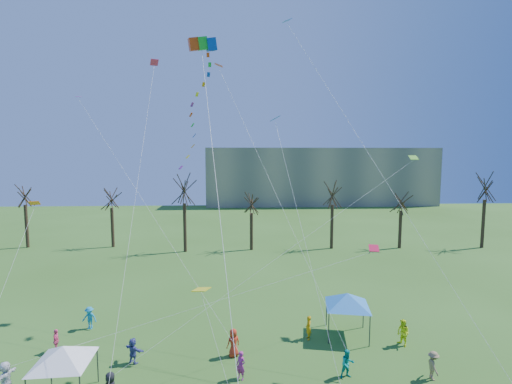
{
  "coord_description": "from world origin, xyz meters",
  "views": [
    {
      "loc": [
        0.3,
        -13.6,
        12.87
      ],
      "look_at": [
        1.18,
        5.0,
        11.0
      ],
      "focal_mm": 25.0,
      "sensor_mm": 36.0,
      "label": 1
    }
  ],
  "objects_px": {
    "distant_building": "(319,176)",
    "big_box_kite": "(201,113)",
    "canopy_tent_white": "(63,354)",
    "canopy_tent_blue": "(347,300)"
  },
  "relations": [
    {
      "from": "distant_building",
      "to": "big_box_kite",
      "type": "bearing_deg",
      "value": -108.18
    },
    {
      "from": "big_box_kite",
      "to": "distant_building",
      "type": "bearing_deg",
      "value": 71.82
    },
    {
      "from": "canopy_tent_white",
      "to": "canopy_tent_blue",
      "type": "bearing_deg",
      "value": 19.24
    },
    {
      "from": "distant_building",
      "to": "canopy_tent_white",
      "type": "height_order",
      "value": "distant_building"
    },
    {
      "from": "big_box_kite",
      "to": "canopy_tent_blue",
      "type": "relative_size",
      "value": 5.27
    },
    {
      "from": "big_box_kite",
      "to": "canopy_tent_white",
      "type": "relative_size",
      "value": 5.56
    },
    {
      "from": "distant_building",
      "to": "big_box_kite",
      "type": "xyz_separation_m",
      "value": [
        -24.04,
        -73.21,
        8.04
      ]
    },
    {
      "from": "big_box_kite",
      "to": "canopy_tent_blue",
      "type": "distance_m",
      "value": 16.42
    },
    {
      "from": "distant_building",
      "to": "canopy_tent_white",
      "type": "distance_m",
      "value": 83.48
    },
    {
      "from": "canopy_tent_blue",
      "to": "canopy_tent_white",
      "type": "bearing_deg",
      "value": -160.76
    }
  ]
}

